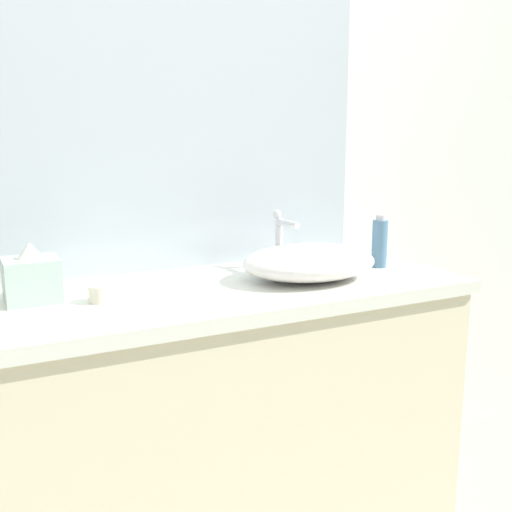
% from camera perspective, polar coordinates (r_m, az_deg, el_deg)
% --- Properties ---
extents(bathroom_wall_rear, '(6.00, 0.06, 2.60)m').
position_cam_1_polar(bathroom_wall_rear, '(1.87, -7.69, 12.32)').
color(bathroom_wall_rear, silver).
rests_on(bathroom_wall_rear, ground).
extents(vanity_counter, '(1.56, 0.57, 0.86)m').
position_cam_1_polar(vanity_counter, '(1.74, -5.47, -17.09)').
color(vanity_counter, beige).
rests_on(vanity_counter, ground).
extents(wall_mirror_panel, '(1.36, 0.01, 1.11)m').
position_cam_1_polar(wall_mirror_panel, '(1.82, -9.46, 16.17)').
color(wall_mirror_panel, '#B2BCC6').
rests_on(wall_mirror_panel, vanity_counter).
extents(sink_basin, '(0.41, 0.31, 0.10)m').
position_cam_1_polar(sink_basin, '(1.69, 5.36, -0.60)').
color(sink_basin, white).
rests_on(sink_basin, vanity_counter).
extents(faucet, '(0.03, 0.14, 0.19)m').
position_cam_1_polar(faucet, '(1.82, 2.54, 2.27)').
color(faucet, silver).
rests_on(faucet, vanity_counter).
extents(lotion_bottle, '(0.05, 0.05, 0.17)m').
position_cam_1_polar(lotion_bottle, '(1.89, 12.26, 1.31)').
color(lotion_bottle, teal).
rests_on(lotion_bottle, vanity_counter).
extents(tissue_box, '(0.13, 0.13, 0.15)m').
position_cam_1_polar(tissue_box, '(1.54, -21.55, -1.94)').
color(tissue_box, '#ABC2B9').
rests_on(tissue_box, vanity_counter).
extents(candle_jar, '(0.06, 0.06, 0.04)m').
position_cam_1_polar(candle_jar, '(1.49, -15.26, -3.63)').
color(candle_jar, silver).
rests_on(candle_jar, vanity_counter).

